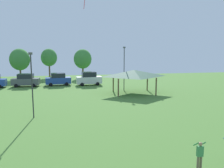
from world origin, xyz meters
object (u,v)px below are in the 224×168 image
at_px(person_standing_near_foreground, 200,154).
at_px(treeline_tree_2, 49,58).
at_px(parked_car_second_from_left, 26,80).
at_px(parked_car_rightmost_in_row, 89,79).
at_px(treeline_tree_1, 20,60).
at_px(parked_car_third_from_left, 58,79).
at_px(park_pavilion, 134,73).
at_px(light_post_2, 32,82).
at_px(treeline_tree_3, 83,59).
at_px(light_post_1, 124,66).

bearing_deg(person_standing_near_foreground, treeline_tree_2, 122.44).
relative_size(parked_car_second_from_left, parked_car_rightmost_in_row, 1.01).
relative_size(person_standing_near_foreground, treeline_tree_1, 0.26).
xyz_separation_m(parked_car_third_from_left, park_pavilion, (11.81, -9.80, 1.95)).
xyz_separation_m(parked_car_second_from_left, parked_car_rightmost_in_row, (11.32, -0.38, 0.07)).
bearing_deg(person_standing_near_foreground, light_post_2, 149.26).
height_order(treeline_tree_2, treeline_tree_3, treeline_tree_2).
bearing_deg(parked_car_rightmost_in_row, person_standing_near_foreground, -88.62).
relative_size(parked_car_third_from_left, treeline_tree_3, 0.73).
bearing_deg(light_post_1, person_standing_near_foreground, -93.01).
relative_size(parked_car_rightmost_in_row, park_pavilion, 0.65).
bearing_deg(parked_car_rightmost_in_row, light_post_2, -115.36).
relative_size(treeline_tree_1, treeline_tree_3, 1.02).
relative_size(park_pavilion, treeline_tree_3, 1.12).
bearing_deg(person_standing_near_foreground, park_pavilion, 101.85).
height_order(parked_car_second_from_left, parked_car_rightmost_in_row, parked_car_rightmost_in_row).
height_order(light_post_1, treeline_tree_1, light_post_1).
distance_m(light_post_1, treeline_tree_2, 24.13).
relative_size(person_standing_near_foreground, parked_car_rightmost_in_row, 0.36).
xyz_separation_m(park_pavilion, treeline_tree_2, (-14.39, 22.60, 1.52)).
relative_size(person_standing_near_foreground, light_post_1, 0.24).
xyz_separation_m(parked_car_rightmost_in_row, park_pavilion, (6.15, -9.02, 1.87)).
relative_size(parked_car_third_from_left, park_pavilion, 0.65).
bearing_deg(treeline_tree_3, park_pavilion, -71.74).
bearing_deg(treeline_tree_3, parked_car_third_from_left, -116.01).
distance_m(parked_car_rightmost_in_row, light_post_1, 8.73).
xyz_separation_m(parked_car_third_from_left, parked_car_rightmost_in_row, (5.66, -0.77, 0.09)).
height_order(light_post_1, treeline_tree_2, light_post_1).
height_order(person_standing_near_foreground, treeline_tree_1, treeline_tree_1).
height_order(parked_car_second_from_left, treeline_tree_2, treeline_tree_2).
relative_size(parked_car_second_from_left, treeline_tree_3, 0.73).
relative_size(park_pavilion, light_post_1, 1.04).
height_order(light_post_2, treeline_tree_2, treeline_tree_2).
bearing_deg(treeline_tree_2, parked_car_third_from_left, -78.59).
relative_size(parked_car_second_from_left, light_post_2, 0.74).
bearing_deg(parked_car_third_from_left, person_standing_near_foreground, -81.60).
bearing_deg(light_post_1, parked_car_second_from_left, 157.50).
distance_m(treeline_tree_1, treeline_tree_2, 6.51).
height_order(parked_car_rightmost_in_row, treeline_tree_1, treeline_tree_1).
bearing_deg(light_post_2, treeline_tree_2, 91.94).
distance_m(person_standing_near_foreground, parked_car_second_from_left, 35.73).
distance_m(parked_car_third_from_left, treeline_tree_3, 12.09).
height_order(parked_car_rightmost_in_row, treeline_tree_2, treeline_tree_2).
xyz_separation_m(treeline_tree_1, treeline_tree_3, (13.77, 0.02, 0.01)).
bearing_deg(park_pavilion, parked_car_rightmost_in_row, 124.28).
xyz_separation_m(person_standing_near_foreground, light_post_2, (-10.96, 12.31, 2.70)).
bearing_deg(parked_car_second_from_left, park_pavilion, -24.69).
xyz_separation_m(parked_car_second_from_left, park_pavilion, (17.47, -9.40, 1.94)).
relative_size(light_post_1, treeline_tree_2, 1.06).
distance_m(person_standing_near_foreground, parked_car_rightmost_in_row, 32.21).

